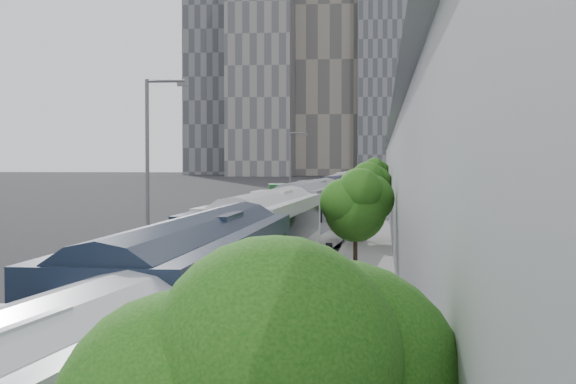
# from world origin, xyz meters

# --- Properties ---
(sidewalk) EXTENTS (10.00, 170.00, 0.12)m
(sidewalk) POSITION_xyz_m (9.00, 55.00, 0.06)
(sidewalk) COLOR gray
(sidewalk) RESTS_ON ground
(lane_line) EXTENTS (0.12, 160.00, 0.02)m
(lane_line) POSITION_xyz_m (-1.50, 55.00, 0.01)
(lane_line) COLOR gold
(lane_line) RESTS_ON ground
(depot) EXTENTS (12.45, 160.40, 7.20)m
(depot) POSITION_xyz_m (12.99, 55.00, 3.51)
(depot) COLOR gray
(depot) RESTS_ON ground
(skyline) EXTENTS (145.00, 64.00, 120.00)m
(skyline) POSITION_xyz_m (-2.90, 324.16, 50.85)
(skyline) COLOR slate
(skyline) RESTS_ON ground
(bus_1) EXTENTS (2.97, 13.38, 3.90)m
(bus_1) POSITION_xyz_m (2.28, 18.09, 1.65)
(bus_1) COLOR #151E2F
(bus_1) RESTS_ON ground
(bus_2) EXTENTS (3.27, 13.61, 3.95)m
(bus_2) POSITION_xyz_m (1.94, 33.18, 1.67)
(bus_2) COLOR silver
(bus_2) RESTS_ON ground
(bus_3) EXTENTS (3.71, 13.95, 4.03)m
(bus_3) POSITION_xyz_m (2.40, 47.98, 1.70)
(bus_3) COLOR gray
(bus_3) RESTS_ON ground
(bus_4) EXTENTS (3.31, 12.66, 3.66)m
(bus_4) POSITION_xyz_m (2.01, 61.27, 1.55)
(bus_4) COLOR #ACB0B7
(bus_4) RESTS_ON ground
(bus_5) EXTENTS (3.81, 13.26, 3.82)m
(bus_5) POSITION_xyz_m (2.33, 74.85, 1.61)
(bus_5) COLOR black
(bus_5) RESTS_ON ground
(bus_6) EXTENTS (3.00, 13.55, 3.95)m
(bus_6) POSITION_xyz_m (2.33, 91.45, 1.67)
(bus_6) COLOR silver
(bus_6) RESTS_ON ground
(tree_1) EXTENTS (2.58, 2.58, 4.75)m
(tree_1) POSITION_xyz_m (5.31, 35.73, 3.45)
(tree_1) COLOR black
(tree_1) RESTS_ON ground
(tree_2) EXTENTS (2.96, 2.96, 5.11)m
(tree_2) POSITION_xyz_m (5.31, 55.05, 3.62)
(tree_2) COLOR black
(tree_2) RESTS_ON ground
(tree_3) EXTENTS (2.65, 2.65, 5.37)m
(tree_3) POSITION_xyz_m (5.47, 82.33, 4.03)
(tree_3) COLOR black
(tree_3) RESTS_ON ground
(tree_4) EXTENTS (1.56, 1.56, 3.76)m
(tree_4) POSITION_xyz_m (6.02, 104.50, 2.94)
(tree_4) COLOR black
(tree_4) RESTS_ON ground
(tree_5) EXTENTS (2.45, 2.45, 4.53)m
(tree_5) POSITION_xyz_m (5.58, 127.27, 3.29)
(tree_5) COLOR black
(tree_5) RESTS_ON ground
(street_lamp_near) EXTENTS (2.04, 0.22, 8.97)m
(street_lamp_near) POSITION_xyz_m (-4.30, 39.20, 5.17)
(street_lamp_near) COLOR #59595E
(street_lamp_near) RESTS_ON ground
(street_lamp_far) EXTENTS (2.04, 0.22, 8.45)m
(street_lamp_far) POSITION_xyz_m (-3.84, 98.87, 4.91)
(street_lamp_far) COLOR #59595E
(street_lamp_far) RESTS_ON ground
(shipping_container) EXTENTS (3.39, 6.69, 2.40)m
(shipping_container) POSITION_xyz_m (-6.00, 104.45, 1.20)
(shipping_container) COLOR #14421C
(shipping_container) RESTS_ON ground
(suv) EXTENTS (4.39, 6.85, 1.76)m
(suv) POSITION_xyz_m (-4.49, 127.61, 0.88)
(suv) COLOR black
(suv) RESTS_ON ground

